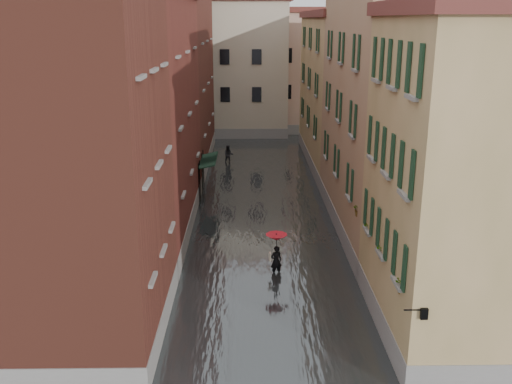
{
  "coord_description": "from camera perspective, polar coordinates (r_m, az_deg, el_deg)",
  "views": [
    {
      "loc": [
        -0.87,
        -21.11,
        11.39
      ],
      "look_at": [
        -0.46,
        6.46,
        3.0
      ],
      "focal_mm": 40.0,
      "sensor_mm": 36.0,
      "label": 1
    }
  ],
  "objects": [
    {
      "name": "awning_far",
      "position": [
        37.85,
        -4.79,
        3.23
      ],
      "size": [
        1.09,
        3.1,
        2.8
      ],
      "color": "#163323",
      "rests_on": "ground"
    },
    {
      "name": "pedestrian_far",
      "position": [
        46.38,
        -2.76,
        3.72
      ],
      "size": [
        0.84,
        0.69,
        1.62
      ],
      "primitive_type": "imported",
      "rotation": [
        0.0,
        0.0,
        0.1
      ],
      "color": "black",
      "rests_on": "ground"
    },
    {
      "name": "floodwater",
      "position": [
        35.94,
        0.59,
        -1.39
      ],
      "size": [
        10.0,
        60.0,
        0.2
      ],
      "primitive_type": "cube",
      "color": "#3F4446",
      "rests_on": "ground"
    },
    {
      "name": "window_planters",
      "position": [
        22.46,
        12.08,
        -4.01
      ],
      "size": [
        0.59,
        8.35,
        0.84
      ],
      "color": "brown",
      "rests_on": "ground"
    },
    {
      "name": "building_left_far",
      "position": [
        45.73,
        -8.71,
        11.22
      ],
      "size": [
        6.0,
        16.0,
        14.0
      ],
      "primitive_type": "cube",
      "color": "brown",
      "rests_on": "ground"
    },
    {
      "name": "pedestrian_main",
      "position": [
        26.11,
        2.03,
        -5.78
      ],
      "size": [
        1.0,
        1.0,
        2.06
      ],
      "color": "black",
      "rests_on": "ground"
    },
    {
      "name": "building_end_pink",
      "position": [
        61.73,
        5.67,
        11.83
      ],
      "size": [
        10.0,
        9.0,
        12.0
      ],
      "primitive_type": "cube",
      "color": "tan",
      "rests_on": "ground"
    },
    {
      "name": "building_left_near",
      "position": [
        20.65,
        -18.1,
        2.38
      ],
      "size": [
        6.0,
        8.0,
        13.0
      ],
      "primitive_type": "cube",
      "color": "brown",
      "rests_on": "ground"
    },
    {
      "name": "building_end_cream",
      "position": [
        59.35,
        -2.97,
        12.17
      ],
      "size": [
        12.0,
        9.0,
        13.0
      ],
      "primitive_type": "cube",
      "color": "#BDAF97",
      "rests_on": "ground"
    },
    {
      "name": "ground",
      "position": [
        24.0,
        1.36,
        -11.41
      ],
      "size": [
        120.0,
        120.0,
        0.0
      ],
      "primitive_type": "plane",
      "color": "#535456",
      "rests_on": "ground"
    },
    {
      "name": "building_right_far",
      "position": [
        46.13,
        9.12,
        9.69
      ],
      "size": [
        6.0,
        16.0,
        11.5
      ],
      "primitive_type": "cube",
      "color": "#98824E",
      "rests_on": "ground"
    },
    {
      "name": "building_right_near",
      "position": [
        21.42,
        20.75,
        0.54
      ],
      "size": [
        6.0,
        8.0,
        11.5
      ],
      "primitive_type": "cube",
      "color": "#98824E",
      "rests_on": "ground"
    },
    {
      "name": "building_left_mid",
      "position": [
        31.15,
        -12.27,
        7.04
      ],
      "size": [
        6.0,
        14.0,
        12.5
      ],
      "primitive_type": "cube",
      "color": "maroon",
      "rests_on": "ground"
    },
    {
      "name": "wall_lantern",
      "position": [
        18.04,
        16.36,
        -11.51
      ],
      "size": [
        0.71,
        0.22,
        0.35
      ],
      "color": "black",
      "rests_on": "ground"
    },
    {
      "name": "building_right_mid",
      "position": [
        31.5,
        13.76,
        7.51
      ],
      "size": [
        6.0,
        14.0,
        13.0
      ],
      "primitive_type": "cube",
      "color": "#A08061",
      "rests_on": "ground"
    },
    {
      "name": "awning_near",
      "position": [
        36.96,
        -4.89,
        2.88
      ],
      "size": [
        1.09,
        2.81,
        2.8
      ],
      "color": "#163323",
      "rests_on": "ground"
    }
  ]
}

